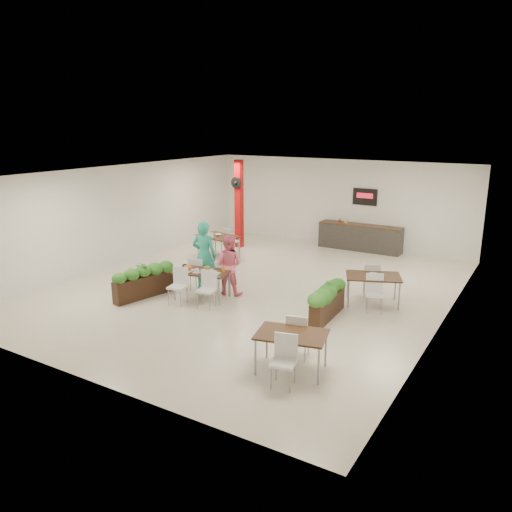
{
  "coord_description": "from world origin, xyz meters",
  "views": [
    {
      "loc": [
        6.86,
        -11.36,
        4.47
      ],
      "look_at": [
        0.35,
        -0.56,
        1.1
      ],
      "focal_mm": 35.0,
      "sensor_mm": 36.0,
      "label": 1
    }
  ],
  "objects": [
    {
      "name": "side_table_a",
      "position": [
        -2.83,
        2.22,
        0.64
      ],
      "size": [
        1.55,
        1.67,
        0.92
      ],
      "rotation": [
        0.0,
        0.0,
        -0.24
      ],
      "color": "black",
      "rests_on": "ground"
    },
    {
      "name": "main_table",
      "position": [
        -0.77,
        -1.45,
        0.64
      ],
      "size": [
        1.53,
        1.82,
        0.92
      ],
      "rotation": [
        0.0,
        0.0,
        0.19
      ],
      "color": "black",
      "rests_on": "ground"
    },
    {
      "name": "side_table_b",
      "position": [
        3.19,
        0.47,
        0.64
      ],
      "size": [
        1.58,
        1.66,
        0.92
      ],
      "rotation": [
        0.0,
        0.0,
        0.39
      ],
      "color": "black",
      "rests_on": "ground"
    },
    {
      "name": "planter_right",
      "position": [
        2.6,
        -1.03,
        0.48
      ],
      "size": [
        0.47,
        1.77,
        0.92
      ],
      "rotation": [
        0.0,
        0.0,
        1.62
      ],
      "color": "black",
      "rests_on": "ground"
    },
    {
      "name": "service_counter",
      "position": [
        1.0,
        5.65,
        0.49
      ],
      "size": [
        3.0,
        0.64,
        2.2
      ],
      "color": "#292624",
      "rests_on": "ground"
    },
    {
      "name": "diner_man",
      "position": [
        -1.17,
        -0.79,
        0.96
      ],
      "size": [
        0.77,
        0.58,
        1.91
      ],
      "primitive_type": "imported",
      "rotation": [
        0.0,
        0.0,
        3.34
      ],
      "color": "#28AD90",
      "rests_on": "ground"
    },
    {
      "name": "ground",
      "position": [
        0.0,
        0.0,
        0.0
      ],
      "size": [
        12.0,
        12.0,
        0.0
      ],
      "primitive_type": "plane",
      "color": "beige",
      "rests_on": "ground"
    },
    {
      "name": "red_column",
      "position": [
        -3.0,
        3.79,
        1.64
      ],
      "size": [
        0.4,
        0.41,
        3.2
      ],
      "color": "#AA0B0C",
      "rests_on": "ground"
    },
    {
      "name": "side_table_c",
      "position": [
        3.06,
        -3.8,
        0.63
      ],
      "size": [
        1.44,
        1.67,
        0.92
      ],
      "rotation": [
        0.0,
        0.0,
        0.24
      ],
      "color": "black",
      "rests_on": "ground"
    },
    {
      "name": "room_shell",
      "position": [
        0.0,
        0.0,
        2.01
      ],
      "size": [
        10.1,
        12.1,
        3.22
      ],
      "color": "white",
      "rests_on": "ground"
    },
    {
      "name": "planter_left",
      "position": [
        -2.14,
        -2.17,
        0.5
      ],
      "size": [
        0.69,
        1.83,
        0.97
      ],
      "rotation": [
        0.0,
        0.0,
        1.37
      ],
      "color": "black",
      "rests_on": "ground"
    },
    {
      "name": "diner_woman",
      "position": [
        -0.37,
        -0.79,
        0.81
      ],
      "size": [
        0.89,
        0.76,
        1.63
      ],
      "primitive_type": "imported",
      "rotation": [
        0.0,
        0.0,
        3.34
      ],
      "color": "pink",
      "rests_on": "ground"
    }
  ]
}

